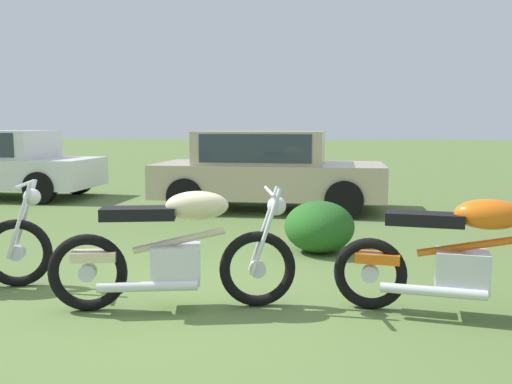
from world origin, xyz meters
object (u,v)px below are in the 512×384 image
Objects in this scene: motorcycle_cream at (176,251)px; shrub_low at (319,227)px; motorcycle_orange at (463,258)px; car_beige at (266,166)px.

motorcycle_cream reaches higher than shrub_low.
shrub_low is at bearing 127.40° from motorcycle_orange.
car_beige reaches higher than motorcycle_cream.
motorcycle_cream and motorcycle_orange have the same top height.
motorcycle_orange is 2.46m from shrub_low.
car_beige is at bearing 76.39° from motorcycle_cream.
motorcycle_orange reaches higher than shrub_low.
motorcycle_cream is at bearing -168.88° from motorcycle_orange.
motorcycle_cream is 2.26× the size of shrub_low.
motorcycle_cream is 0.47× the size of car_beige.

